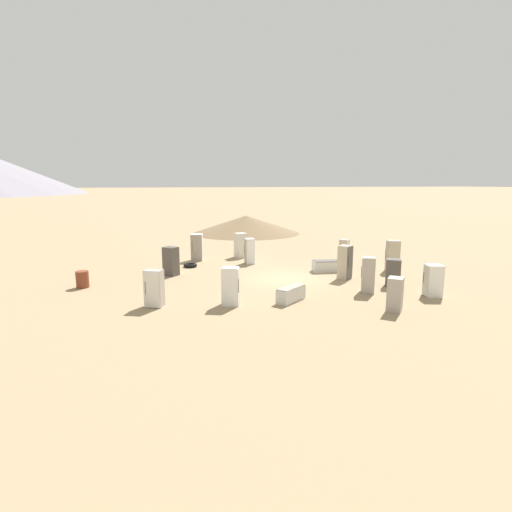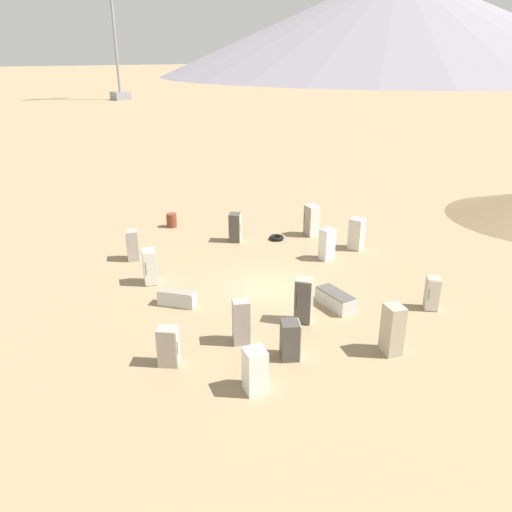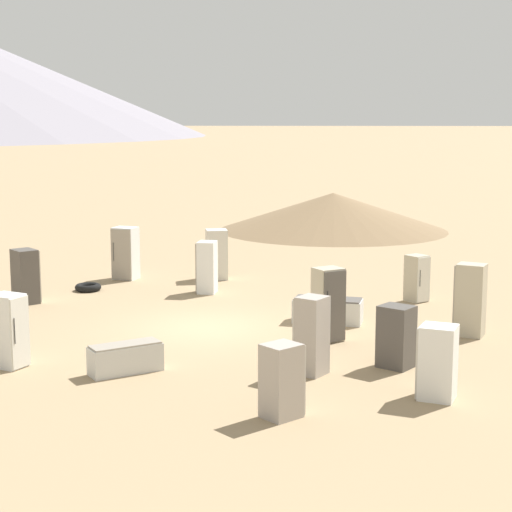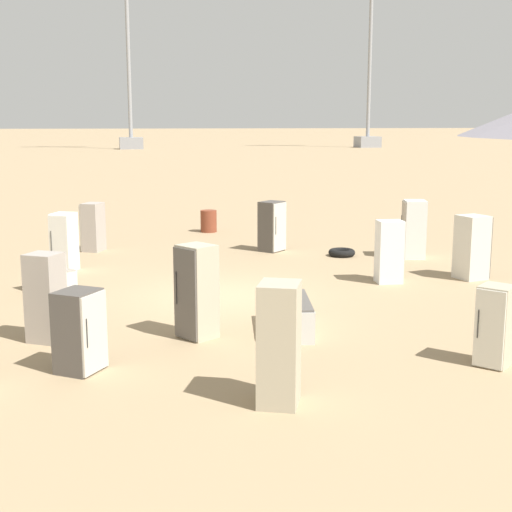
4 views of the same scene
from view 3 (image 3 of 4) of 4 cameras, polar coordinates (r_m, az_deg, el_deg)
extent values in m
plane|color=#9E8460|center=(23.41, -3.35, -4.81)|extent=(1000.00, 1000.00, 0.00)
cone|color=#7F6647|center=(43.35, 5.15, 2.97)|extent=(11.51, 11.51, 1.89)
cube|color=silver|center=(19.53, -8.69, -6.80)|extent=(1.41, 1.67, 0.63)
cube|color=gray|center=(19.44, -8.72, -5.85)|extent=(1.35, 1.60, 0.04)
cube|color=white|center=(20.43, -16.21, -4.81)|extent=(0.82, 0.88, 1.70)
cube|color=silver|center=(20.18, -15.45, -4.94)|extent=(0.54, 0.26, 1.63)
cylinder|color=#2D2D2D|center=(20.00, -15.79, -4.84)|extent=(0.02, 0.02, 0.59)
cube|color=silver|center=(24.00, 4.80, -3.67)|extent=(1.09, 2.01, 0.65)
cube|color=#56514C|center=(23.92, 4.82, -2.87)|extent=(1.04, 1.93, 0.04)
cube|color=beige|center=(30.19, -2.64, 0.11)|extent=(0.85, 0.87, 1.76)
cube|color=#56514C|center=(30.56, -2.71, 0.22)|extent=(0.19, 0.69, 1.69)
cylinder|color=#2D2D2D|center=(30.60, -2.25, 0.40)|extent=(0.02, 0.02, 0.62)
cube|color=#4C4742|center=(27.19, -15.14, -1.32)|extent=(0.99, 0.98, 1.68)
cube|color=beige|center=(27.32, -14.51, -1.25)|extent=(0.58, 0.54, 1.61)
cylinder|color=#2D2D2D|center=(27.07, -14.22, -1.15)|extent=(0.02, 0.02, 0.59)
cube|color=#4C4742|center=(19.88, 9.33, -5.33)|extent=(0.93, 0.95, 1.44)
cube|color=beige|center=(20.16, 9.79, -5.13)|extent=(0.43, 0.60, 1.38)
cylinder|color=#2D2D2D|center=(20.05, 10.48, -5.02)|extent=(0.02, 0.02, 0.50)
cube|color=#A89E93|center=(19.11, 3.76, -5.31)|extent=(0.83, 0.81, 1.77)
cube|color=#BCB7AD|center=(19.26, 2.97, -5.19)|extent=(0.53, 0.34, 1.70)
cylinder|color=#2D2D2D|center=(19.43, 3.23, -4.79)|extent=(0.02, 0.02, 0.62)
cube|color=#B2A88E|center=(21.97, 4.81, -3.23)|extent=(0.87, 0.89, 1.89)
cube|color=#56514C|center=(21.71, 5.28, -3.38)|extent=(0.39, 0.57, 1.82)
cylinder|color=#2D2D2D|center=(21.54, 4.80, -3.22)|extent=(0.02, 0.02, 0.66)
cube|color=#A89E93|center=(16.44, 1.70, -8.32)|extent=(0.89, 0.89, 1.44)
cube|color=#BCB7AD|center=(16.67, 2.60, -8.08)|extent=(0.43, 0.43, 1.38)
cylinder|color=#2D2D2D|center=(16.52, 3.18, -7.98)|extent=(0.02, 0.02, 0.50)
cube|color=#B2A88E|center=(27.03, 10.65, -1.46)|extent=(0.79, 0.79, 1.45)
cube|color=silver|center=(26.82, 11.12, -1.56)|extent=(0.37, 0.43, 1.39)
cylinder|color=#2D2D2D|center=(26.65, 10.89, -1.46)|extent=(0.02, 0.02, 0.51)
cube|color=white|center=(27.83, -3.27, -0.75)|extent=(0.72, 0.62, 1.69)
cube|color=gray|center=(27.90, -3.87, -0.73)|extent=(0.64, 0.10, 1.63)
cylinder|color=#2D2D2D|center=(28.12, -3.82, -0.48)|extent=(0.02, 0.02, 0.59)
cube|color=#B2A88E|center=(23.04, 14.12, -2.86)|extent=(0.82, 0.88, 1.91)
cube|color=gray|center=(23.12, 13.22, -2.78)|extent=(0.55, 0.26, 1.84)
cylinder|color=#2D2D2D|center=(23.31, 13.28, -2.45)|extent=(0.02, 0.02, 0.67)
cube|color=white|center=(17.85, 12.05, -6.95)|extent=(0.86, 0.88, 1.53)
cube|color=#BCB7AD|center=(17.92, 10.88, -6.85)|extent=(0.62, 0.24, 1.47)
cylinder|color=#2D2D2D|center=(18.12, 10.95, -6.42)|extent=(0.02, 0.02, 0.54)
cube|color=white|center=(30.51, -8.68, 0.19)|extent=(0.84, 0.94, 1.85)
cube|color=gray|center=(30.21, -9.00, 0.09)|extent=(0.25, 0.74, 1.77)
cylinder|color=#2D2D2D|center=(30.30, -9.49, 0.28)|extent=(0.02, 0.02, 0.65)
torus|color=black|center=(28.80, -11.13, -2.06)|extent=(0.87, 0.87, 0.23)
camera|label=1|loc=(11.28, -75.42, 0.37)|focal=28.00mm
camera|label=2|loc=(15.77, 63.84, 20.74)|focal=35.00mm
camera|label=4|loc=(24.19, 39.84, 3.77)|focal=50.00mm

